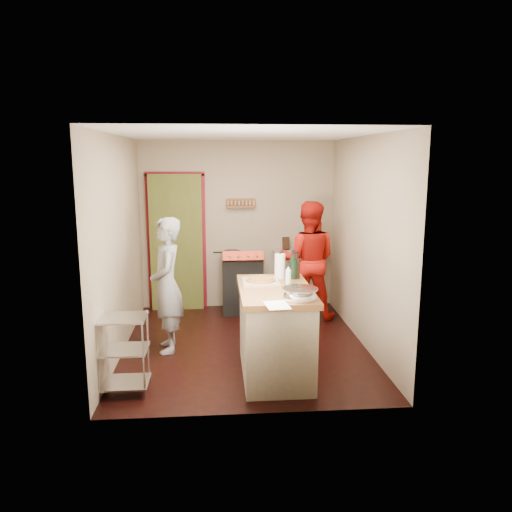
% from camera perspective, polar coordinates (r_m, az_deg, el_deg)
% --- Properties ---
extents(floor, '(3.50, 3.50, 0.00)m').
position_cam_1_polar(floor, '(6.43, -1.31, -10.10)').
color(floor, black).
rests_on(floor, ground).
extents(back_wall, '(3.00, 0.44, 2.60)m').
position_cam_1_polar(back_wall, '(7.87, -6.77, 2.27)').
color(back_wall, gray).
rests_on(back_wall, ground).
extents(left_wall, '(0.04, 3.50, 2.60)m').
position_cam_1_polar(left_wall, '(6.19, -15.37, 1.15)').
color(left_wall, gray).
rests_on(left_wall, ground).
extents(right_wall, '(0.04, 3.50, 2.60)m').
position_cam_1_polar(right_wall, '(6.35, 12.28, 1.54)').
color(right_wall, gray).
rests_on(right_wall, ground).
extents(ceiling, '(3.00, 3.50, 0.02)m').
position_cam_1_polar(ceiling, '(6.01, -1.42, 13.80)').
color(ceiling, white).
rests_on(ceiling, back_wall).
extents(stove, '(0.60, 0.63, 1.00)m').
position_cam_1_polar(stove, '(7.66, -1.59, -3.11)').
color(stove, black).
rests_on(stove, ground).
extents(wire_shelving, '(0.48, 0.40, 0.80)m').
position_cam_1_polar(wire_shelving, '(5.23, -14.90, -10.42)').
color(wire_shelving, silver).
rests_on(wire_shelving, ground).
extents(island, '(0.76, 1.45, 1.28)m').
position_cam_1_polar(island, '(5.44, 2.23, -8.39)').
color(island, beige).
rests_on(island, ground).
extents(person_stripe, '(0.47, 0.65, 1.64)m').
position_cam_1_polar(person_stripe, '(6.12, -10.16, -3.31)').
color(person_stripe, '#B6B6BB').
rests_on(person_stripe, ground).
extents(person_red, '(0.97, 0.84, 1.73)m').
position_cam_1_polar(person_red, '(7.34, 5.98, -0.47)').
color(person_red, '#B1140B').
rests_on(person_red, ground).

